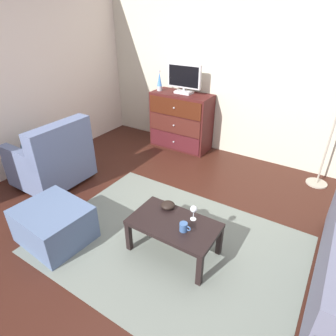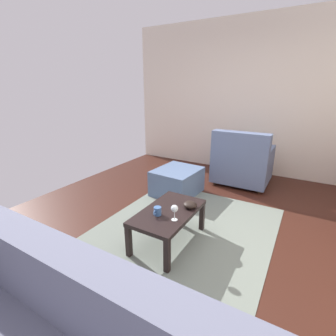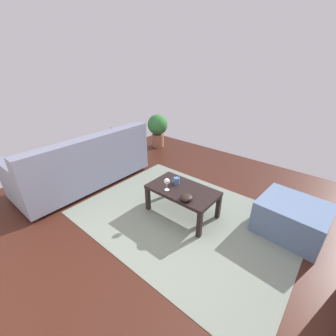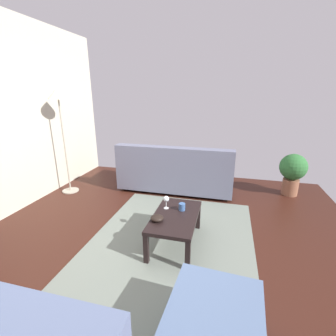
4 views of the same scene
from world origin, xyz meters
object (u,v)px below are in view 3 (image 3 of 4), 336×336
Objects in this scene: coffee_table at (182,192)px; bowl_decorative at (186,197)px; couch_large at (85,165)px; wine_glass at (167,182)px; ottoman at (291,218)px; potted_plant at (158,128)px; mug at (176,181)px.

coffee_table is 0.25m from bowl_decorative.
coffee_table is at bearing -167.69° from couch_large.
wine_glass is (0.13, 0.14, 0.17)m from coffee_table.
ottoman is (-0.98, -0.68, -0.21)m from bowl_decorative.
bowl_decorative is 0.20× the size of potted_plant.
potted_plant is at bearing -82.46° from couch_large.
mug is 1.53m from couch_large.
bowl_decorative is (-0.31, 0.02, -0.08)m from wine_glass.
couch_large reaches higher than bowl_decorative.
couch_large is 2.85× the size of ottoman.
bowl_decorative is 0.21× the size of ottoman.
wine_glass is 0.21m from mug.
ottoman is 3.22m from potted_plant.
potted_plant is at bearing -45.25° from wine_glass.
ottoman is 0.97× the size of potted_plant.
potted_plant is at bearing -41.98° from mug.
potted_plant reaches higher than wine_glass.
mug is at bearing -89.20° from wine_glass.
mug is (0.14, -0.05, 0.09)m from coffee_table.
mug is 0.16× the size of potted_plant.
bowl_decorative is at bearing 176.07° from wine_glass.
ottoman is at bearing -152.83° from wine_glass.
coffee_table is at bearing -43.54° from bowl_decorative.
bowl_decorative is at bearing 136.46° from coffee_table.
couch_large is at bearing 15.18° from mug.
ottoman is (-1.29, -0.47, -0.22)m from mug.
couch_large reaches higher than ottoman.
wine_glass is 0.08× the size of couch_large.
couch_large is (1.48, 0.40, -0.08)m from mug.
bowl_decorative is 0.07× the size of couch_large.
ottoman reaches higher than coffee_table.
bowl_decorative is at bearing 139.03° from potted_plant.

